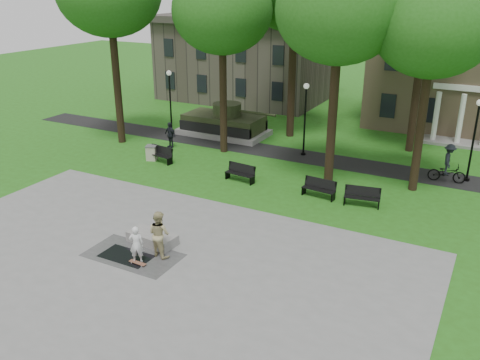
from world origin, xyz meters
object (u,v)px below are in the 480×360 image
object	(u,v)px
concrete_block	(152,238)
friend_watching	(159,234)
skateboarder	(136,244)
trash_bin	(152,153)
park_bench_0	(161,154)
cyclist	(448,167)

from	to	relation	value
concrete_block	friend_watching	bearing A→B (deg)	-37.12
skateboarder	trash_bin	distance (m)	12.82
skateboarder	friend_watching	bearing A→B (deg)	-148.72
concrete_block	park_bench_0	size ratio (longest dim) A/B	1.19
skateboarder	park_bench_0	bearing A→B (deg)	-86.78
concrete_block	cyclist	xyz separation A→B (m)	(10.36, 13.75, 0.67)
friend_watching	concrete_block	bearing A→B (deg)	-25.55
skateboarder	cyclist	bearing A→B (deg)	-151.42
skateboarder	friend_watching	size ratio (longest dim) A/B	0.80
park_bench_0	trash_bin	size ratio (longest dim) A/B	1.93
skateboarder	friend_watching	distance (m)	1.02
friend_watching	trash_bin	xyz separation A→B (m)	(-7.77, 9.69, -0.53)
skateboarder	cyclist	distance (m)	18.26
skateboarder	friend_watching	xyz separation A→B (m)	(0.50, 0.87, 0.20)
park_bench_0	trash_bin	xyz separation A→B (m)	(-0.72, 0.01, -0.04)
friend_watching	park_bench_0	distance (m)	11.99
cyclist	trash_bin	xyz separation A→B (m)	(-17.17, -4.77, -0.43)
concrete_block	cyclist	bearing A→B (deg)	53.01
concrete_block	trash_bin	xyz separation A→B (m)	(-6.81, 8.97, 0.24)
park_bench_0	trash_bin	distance (m)	0.72
park_bench_0	trash_bin	bearing A→B (deg)	-171.39
cyclist	park_bench_0	size ratio (longest dim) A/B	1.21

